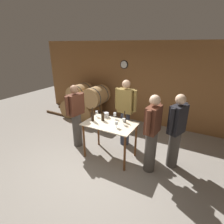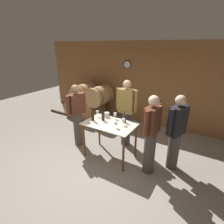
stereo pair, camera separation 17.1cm
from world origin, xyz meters
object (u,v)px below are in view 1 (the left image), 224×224
object	(u,v)px
wine_bottle_left	(103,117)
person_visitor_with_scarf	(176,130)
wine_bottle_center	(125,118)
wine_glass_near_center	(115,114)
person_visitor_bearded	(152,133)
wine_glass_far_side	(124,120)
person_visitor_near_door	(125,112)
wine_glass_near_right	(117,123)
wine_glass_near_left	(97,113)
ice_bucket	(106,115)
wine_bottle_far_left	(93,116)
person_host	(76,115)

from	to	relation	value
wine_bottle_left	person_visitor_with_scarf	world-z (taller)	person_visitor_with_scarf
wine_bottle_center	wine_glass_near_center	size ratio (longest dim) A/B	1.71
person_visitor_with_scarf	person_visitor_bearded	xyz separation A→B (m)	(-0.40, -0.39, 0.02)
wine_glass_far_side	person_visitor_near_door	world-z (taller)	person_visitor_near_door
person_visitor_near_door	wine_glass_near_center	bearing A→B (deg)	-101.77
wine_bottle_center	wine_glass_near_right	xyz separation A→B (m)	(-0.02, -0.36, 0.01)
wine_glass_near_center	wine_glass_near_right	world-z (taller)	wine_glass_near_center
wine_glass_near_left	wine_glass_near_right	distance (m)	0.78
person_visitor_bearded	wine_glass_near_left	bearing A→B (deg)	171.92
person_visitor_with_scarf	wine_glass_near_right	bearing A→B (deg)	-157.31
wine_bottle_left	person_visitor_with_scarf	xyz separation A→B (m)	(1.63, 0.30, -0.10)
wine_bottle_left	ice_bucket	distance (m)	0.22
wine_bottle_far_left	person_host	world-z (taller)	person_host
wine_glass_near_left	ice_bucket	xyz separation A→B (m)	(0.22, 0.09, -0.05)
wine_glass_near_center	wine_glass_near_left	bearing A→B (deg)	-167.77
wine_glass_near_left	person_visitor_bearded	world-z (taller)	person_visitor_bearded
wine_glass_near_center	person_visitor_bearded	xyz separation A→B (m)	(1.02, -0.31, -0.10)
wine_glass_near_left	wine_glass_far_side	bearing A→B (deg)	-6.61
wine_bottle_far_left	person_visitor_with_scarf	distance (m)	1.89
wine_glass_near_center	person_host	xyz separation A→B (m)	(-0.99, -0.26, -0.13)
wine_glass_near_left	person_visitor_with_scarf	distance (m)	1.89
wine_glass_near_center	person_host	world-z (taller)	person_host
person_visitor_bearded	ice_bucket	bearing A→B (deg)	166.44
wine_bottle_far_left	wine_glass_near_left	xyz separation A→B (m)	(-0.05, 0.25, -0.01)
wine_bottle_left	person_host	world-z (taller)	person_host
wine_glass_near_center	wine_glass_far_side	size ratio (longest dim) A/B	1.07
wine_glass_near_center	person_visitor_bearded	distance (m)	1.07
wine_bottle_left	person_host	distance (m)	0.80
wine_bottle_left	wine_bottle_center	size ratio (longest dim) A/B	0.94
ice_bucket	person_visitor_near_door	distance (m)	0.54
wine_bottle_left	wine_bottle_center	distance (m)	0.52
wine_glass_far_side	person_visitor_with_scarf	xyz separation A→B (m)	(1.10, 0.27, -0.11)
wine_bottle_left	wine_bottle_center	bearing A→B (deg)	19.27
wine_glass_near_left	person_host	bearing A→B (deg)	-163.35
wine_bottle_left	ice_bucket	size ratio (longest dim) A/B	2.00
person_host	wine_bottle_left	bearing A→B (deg)	2.97
person_host	wine_glass_near_center	bearing A→B (deg)	14.63
wine_bottle_center	person_visitor_with_scarf	world-z (taller)	person_visitor_with_scarf
wine_bottle_center	person_visitor_with_scarf	bearing A→B (deg)	6.50
wine_glass_near_right	person_visitor_with_scarf	size ratio (longest dim) A/B	0.09
wine_bottle_center	person_visitor_near_door	size ratio (longest dim) A/B	0.16
wine_bottle_left	wine_glass_near_left	world-z (taller)	wine_bottle_left
person_visitor_bearded	person_visitor_near_door	size ratio (longest dim) A/B	0.96
person_visitor_near_door	wine_bottle_left	bearing A→B (deg)	-114.81
wine_glass_near_right	wine_glass_far_side	size ratio (longest dim) A/B	0.97
wine_bottle_center	wine_glass_near_left	bearing A→B (deg)	-176.00
wine_bottle_center	person_host	xyz separation A→B (m)	(-1.28, -0.21, -0.11)
wine_bottle_center	ice_bucket	size ratio (longest dim) A/B	2.12
ice_bucket	person_host	bearing A→B (deg)	-161.34
wine_glass_far_side	person_visitor_bearded	bearing A→B (deg)	-9.74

